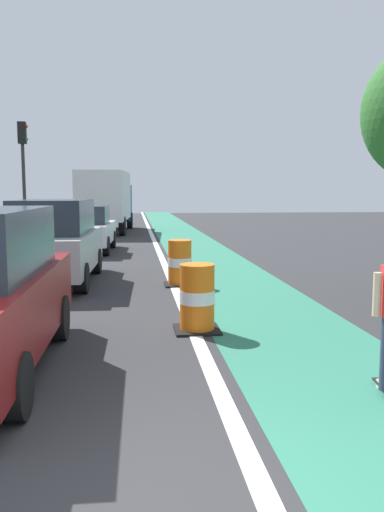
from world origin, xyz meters
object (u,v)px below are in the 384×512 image
object	(u,v)px
parked_suv_second	(55,241)
delivery_truck_down_block	(106,198)
parked_sedan_third	(86,229)
traffic_barrel_front	(197,299)
traffic_light_corner	(23,161)
traffic_barrel_mid	(180,263)

from	to	relation	value
parked_suv_second	delivery_truck_down_block	distance (m)	16.02
parked_sedan_third	delivery_truck_down_block	world-z (taller)	delivery_truck_down_block
parked_suv_second	delivery_truck_down_block	size ratio (longest dim) A/B	0.60
traffic_barrel_front	delivery_truck_down_block	distance (m)	21.07
delivery_truck_down_block	traffic_barrel_front	bearing A→B (deg)	-83.42
parked_sedan_third	traffic_light_corner	xyz separation A→B (m)	(-2.82, 3.43, 2.67)
traffic_barrel_mid	traffic_light_corner	world-z (taller)	traffic_light_corner
parked_sedan_third	traffic_barrel_front	bearing A→B (deg)	-76.63
parked_sedan_third	traffic_light_corner	world-z (taller)	traffic_light_corner
traffic_barrel_front	traffic_barrel_mid	distance (m)	4.19
traffic_barrel_mid	traffic_barrel_front	bearing A→B (deg)	-91.24
parked_suv_second	traffic_barrel_front	world-z (taller)	parked_suv_second
parked_suv_second	parked_sedan_third	distance (m)	6.62
parked_sedan_third	traffic_barrel_front	distance (m)	11.83
parked_sedan_third	traffic_barrel_mid	world-z (taller)	parked_sedan_third
parked_suv_second	traffic_light_corner	xyz separation A→B (m)	(-2.64, 10.05, 2.47)
traffic_barrel_mid	traffic_light_corner	distance (m)	12.50
parked_sedan_third	traffic_barrel_mid	xyz separation A→B (m)	(2.82, -7.32, -0.30)
parked_sedan_third	traffic_barrel_mid	bearing A→B (deg)	-68.91
parked_sedan_third	traffic_light_corner	size ratio (longest dim) A/B	0.82
parked_suv_second	delivery_truck_down_block	bearing A→B (deg)	88.19
delivery_truck_down_block	parked_suv_second	bearing A→B (deg)	-91.81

